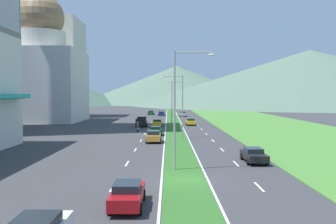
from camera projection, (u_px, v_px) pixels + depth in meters
name	position (u px, v px, depth m)	size (l,w,h in m)	color
ground_plane	(185.00, 181.00, 28.24)	(600.00, 600.00, 0.00)	#38383A
grass_median	(174.00, 123.00, 88.18)	(3.20, 240.00, 0.06)	#2D6023
grass_verge_right	(262.00, 123.00, 88.15)	(24.00, 240.00, 0.06)	#477F33
lane_dash_left_2	(114.00, 187.00, 26.37)	(0.16, 2.80, 0.01)	silver
lane_dash_left_3	(128.00, 164.00, 35.43)	(0.16, 2.80, 0.01)	silver
lane_dash_left_4	(136.00, 150.00, 44.48)	(0.16, 2.80, 0.01)	silver
lane_dash_left_5	(141.00, 141.00, 53.53)	(0.16, 2.80, 0.01)	silver
lane_dash_left_6	(145.00, 134.00, 62.59)	(0.16, 2.80, 0.01)	silver
lane_dash_left_7	(148.00, 129.00, 71.64)	(0.16, 2.80, 0.01)	silver
lane_dash_left_8	(151.00, 125.00, 80.69)	(0.16, 2.80, 0.01)	silver
lane_dash_left_9	(152.00, 122.00, 89.74)	(0.16, 2.80, 0.01)	silver
lane_dash_right_2	(260.00, 187.00, 26.36)	(0.16, 2.80, 0.01)	silver
lane_dash_right_3	(236.00, 164.00, 35.41)	(0.16, 2.80, 0.01)	silver
lane_dash_right_4	(223.00, 150.00, 44.46)	(0.16, 2.80, 0.01)	silver
lane_dash_right_5	(214.00, 141.00, 53.52)	(0.16, 2.80, 0.01)	silver
lane_dash_right_6	(207.00, 134.00, 62.57)	(0.16, 2.80, 0.01)	silver
lane_dash_right_7	(202.00, 129.00, 71.62)	(0.16, 2.80, 0.01)	silver
lane_dash_right_8	(198.00, 125.00, 80.68)	(0.16, 2.80, 0.01)	silver
lane_dash_right_9	(195.00, 122.00, 89.73)	(0.16, 2.80, 0.01)	silver
edge_line_median_left	(166.00, 123.00, 88.19)	(0.16, 240.00, 0.01)	silver
edge_line_median_right	(181.00, 123.00, 88.18)	(0.16, 240.00, 0.01)	silver
domed_building	(42.00, 71.00, 92.96)	(19.58, 19.58, 31.17)	silver
midrise_colored	(53.00, 69.00, 114.02)	(17.23, 17.23, 29.04)	beige
hill_far_left	(5.00, 82.00, 270.14)	(181.16, 181.16, 32.16)	#3D5647
hill_far_center	(177.00, 85.00, 296.09)	(152.38, 152.38, 29.45)	#516B56
hill_far_right	(310.00, 78.00, 248.61)	(235.17, 235.17, 36.33)	#516B56
street_lamp_near	(180.00, 102.00, 32.03)	(3.49, 0.30, 10.14)	#99999E
street_lamp_mid	(180.00, 102.00, 56.20)	(3.41, 0.47, 9.38)	#99999E
street_lamp_far	(174.00, 100.00, 80.29)	(3.38, 0.34, 9.44)	#99999E
car_0	(156.00, 131.00, 61.06)	(2.04, 4.33, 1.40)	#0C5128
car_1	(158.00, 123.00, 77.68)	(1.99, 4.56, 1.51)	yellow
car_2	(162.00, 113.00, 119.74)	(1.99, 4.36, 1.38)	navy
car_3	(184.00, 114.00, 115.13)	(1.93, 4.36, 1.46)	#B2B2B7
car_4	(154.00, 136.00, 51.44)	(2.03, 4.10, 1.60)	#C6842D
car_6	(128.00, 194.00, 21.56)	(1.86, 4.63, 1.46)	maroon
car_7	(151.00, 113.00, 125.70)	(1.94, 4.54, 1.40)	#0C5128
car_8	(254.00, 155.00, 36.08)	(1.94, 4.79, 1.37)	black
car_9	(191.00, 122.00, 81.24)	(2.02, 4.35, 1.48)	yellow
pickup_truck_0	(142.00, 122.00, 77.89)	(2.18, 5.40, 2.00)	black
motorcycle_rider	(138.00, 128.00, 66.24)	(0.36, 2.00, 1.80)	black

